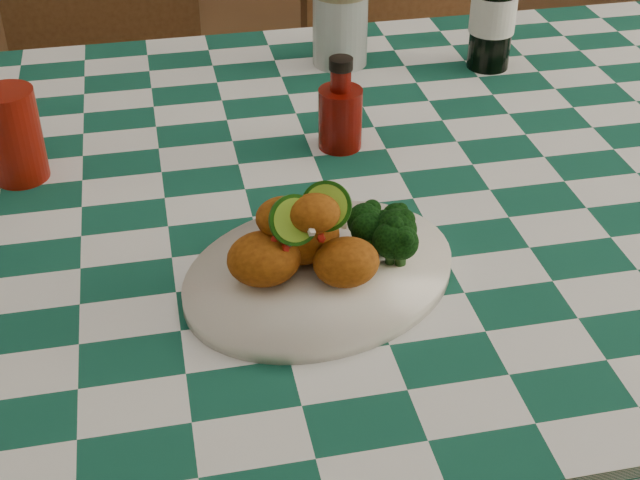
{
  "coord_description": "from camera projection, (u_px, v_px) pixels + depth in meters",
  "views": [
    {
      "loc": [
        -0.21,
        -0.97,
        1.39
      ],
      "look_at": [
        -0.05,
        -0.21,
        0.84
      ],
      "focal_mm": 50.0,
      "sensor_mm": 36.0,
      "label": 1
    }
  ],
  "objects": [
    {
      "name": "broccoli_side",
      "position": [
        383.0,
        234.0,
        0.98
      ],
      "size": [
        0.07,
        0.07,
        0.05
      ],
      "primitive_type": null,
      "color": "black",
      "rests_on": "plate"
    },
    {
      "name": "mason_jar",
      "position": [
        340.0,
        26.0,
        1.43
      ],
      "size": [
        0.12,
        0.12,
        0.13
      ],
      "primitive_type": null,
      "rotation": [
        0.0,
        0.0,
        -0.38
      ],
      "color": "#B2BCBA",
      "rests_on": "dining_table"
    },
    {
      "name": "wooden_chair_left",
      "position": [
        125.0,
        152.0,
        1.9
      ],
      "size": [
        0.44,
        0.46,
        0.9
      ],
      "primitive_type": null,
      "rotation": [
        0.0,
        0.0,
        0.07
      ],
      "color": "#472814",
      "rests_on": "ground"
    },
    {
      "name": "fried_chicken_pile",
      "position": [
        313.0,
        233.0,
        0.95
      ],
      "size": [
        0.15,
        0.11,
        0.1
      ],
      "primitive_type": null,
      "color": "#A4520F",
      "rests_on": "plate"
    },
    {
      "name": "dining_table",
      "position": [
        323.0,
        397.0,
        1.39
      ],
      "size": [
        1.66,
        1.06,
        0.79
      ],
      "primitive_type": null,
      "color": "#124C3B",
      "rests_on": "ground"
    },
    {
      "name": "ketchup_bottle",
      "position": [
        340.0,
        104.0,
        1.2
      ],
      "size": [
        0.07,
        0.07,
        0.13
      ],
      "primitive_type": null,
      "rotation": [
        0.0,
        0.0,
        -0.24
      ],
      "color": "#610A04",
      "rests_on": "dining_table"
    },
    {
      "name": "red_tumbler",
      "position": [
        14.0,
        135.0,
        1.13
      ],
      "size": [
        0.09,
        0.09,
        0.12
      ],
      "primitive_type": "cylinder",
      "rotation": [
        0.0,
        0.0,
        0.27
      ],
      "color": "maroon",
      "rests_on": "dining_table"
    },
    {
      "name": "plate",
      "position": [
        320.0,
        274.0,
        0.98
      ],
      "size": [
        0.39,
        0.35,
        0.02
      ],
      "primitive_type": null,
      "rotation": [
        0.0,
        0.0,
        0.41
      ],
      "color": "white",
      "rests_on": "dining_table"
    },
    {
      "name": "wooden_chair_right",
      "position": [
        434.0,
        109.0,
        1.96
      ],
      "size": [
        0.52,
        0.54,
        1.0
      ],
      "primitive_type": null,
      "rotation": [
        0.0,
        0.0,
        0.15
      ],
      "color": "#472814",
      "rests_on": "ground"
    }
  ]
}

